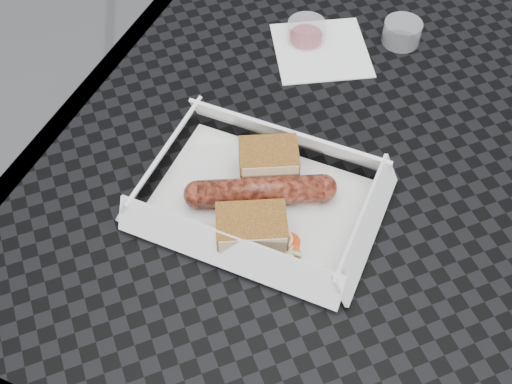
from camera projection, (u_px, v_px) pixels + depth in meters
patio_table at (383, 209)px, 0.78m from camera, size 0.80×0.80×0.74m
food_tray at (260, 201)px, 0.69m from camera, size 0.22×0.15×0.00m
bratwurst at (261, 191)px, 0.68m from camera, size 0.15×0.09×0.03m
bread_near at (269, 162)px, 0.70m from camera, size 0.08×0.07×0.04m
bread_far at (251, 229)px, 0.64m from camera, size 0.08×0.07×0.04m
veg_garnish at (282, 251)px, 0.65m from camera, size 0.03×0.03×0.00m
napkin at (321, 50)px, 0.84m from camera, size 0.16×0.16×0.00m
condiment_cup_sauce at (306, 32)px, 0.84m from camera, size 0.05×0.05×0.03m
condiment_cup_empty at (402, 32)px, 0.84m from camera, size 0.05×0.05×0.03m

